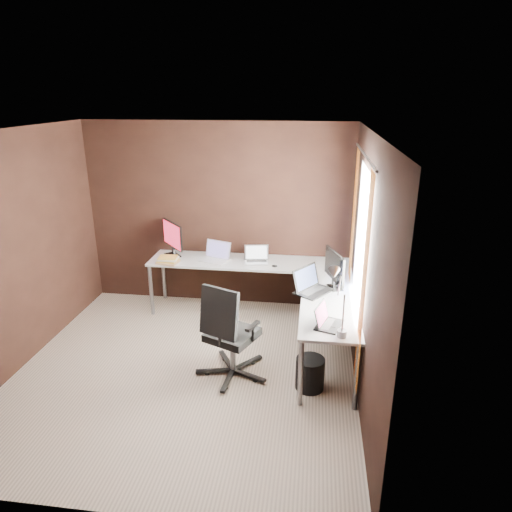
{
  "coord_description": "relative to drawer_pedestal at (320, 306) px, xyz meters",
  "views": [
    {
      "loc": [
        1.3,
        -4.08,
        2.84
      ],
      "look_at": [
        0.64,
        0.95,
        1.01
      ],
      "focal_mm": 32.0,
      "sensor_mm": 36.0,
      "label": 1
    }
  ],
  "objects": [
    {
      "name": "room",
      "position": [
        -1.09,
        -1.08,
        0.98
      ],
      "size": [
        3.6,
        3.6,
        2.5
      ],
      "color": "beige",
      "rests_on": "ground"
    },
    {
      "name": "desk",
      "position": [
        -0.59,
        -0.11,
        0.38
      ],
      "size": [
        2.65,
        2.25,
        0.73
      ],
      "color": "silver",
      "rests_on": "ground"
    },
    {
      "name": "drawer_pedestal",
      "position": [
        0.0,
        0.0,
        0.0
      ],
      "size": [
        0.42,
        0.5,
        0.6
      ],
      "primitive_type": "cube",
      "color": "silver",
      "rests_on": "ground"
    },
    {
      "name": "monitor_left",
      "position": [
        -2.01,
        0.44,
        0.69
      ],
      "size": [
        0.38,
        0.42,
        0.47
      ],
      "rotation": [
        0.0,
        0.0,
        -0.85
      ],
      "color": "black",
      "rests_on": "desk"
    },
    {
      "name": "monitor_right",
      "position": [
        0.13,
        -0.4,
        0.68
      ],
      "size": [
        0.21,
        0.51,
        0.44
      ],
      "rotation": [
        0.0,
        0.0,
        1.91
      ],
      "color": "black",
      "rests_on": "desk"
    },
    {
      "name": "laptop_white",
      "position": [
        -1.4,
        0.34,
        0.48
      ],
      "size": [
        0.43,
        0.37,
        0.24
      ],
      "rotation": [
        0.0,
        0.0,
        -0.35
      ],
      "color": "silver",
      "rests_on": "desk"
    },
    {
      "name": "laptop_silver",
      "position": [
        -0.86,
        0.34,
        0.48
      ],
      "size": [
        0.35,
        0.27,
        0.21
      ],
      "rotation": [
        0.0,
        0.0,
        0.15
      ],
      "color": "silver",
      "rests_on": "desk"
    },
    {
      "name": "laptop_black_big",
      "position": [
        -0.13,
        -0.51,
        0.49
      ],
      "size": [
        0.48,
        0.51,
        0.27
      ],
      "rotation": [
        0.0,
        0.0,
        0.95
      ],
      "color": "black",
      "rests_on": "desk"
    },
    {
      "name": "laptop_black_small",
      "position": [
        0.03,
        -1.29,
        0.48
      ],
      "size": [
        0.3,
        0.36,
        0.21
      ],
      "rotation": [
        0.0,
        0.0,
        1.26
      ],
      "color": "black",
      "rests_on": "desk"
    },
    {
      "name": "book_stack",
      "position": [
        -2.0,
        0.15,
        0.47
      ],
      "size": [
        0.29,
        0.25,
        0.08
      ],
      "rotation": [
        0.0,
        0.0,
        -0.04
      ],
      "color": "tan",
      "rests_on": "desk"
    },
    {
      "name": "mouse_left",
      "position": [
        -1.94,
        0.17,
        0.45
      ],
      "size": [
        0.1,
        0.08,
        0.03
      ],
      "primitive_type": "ellipsoid",
      "rotation": [
        0.0,
        0.0,
        -0.32
      ],
      "color": "black",
      "rests_on": "desk"
    },
    {
      "name": "mouse_corner",
      "position": [
        -0.6,
        0.18,
        0.44
      ],
      "size": [
        0.07,
        0.05,
        0.03
      ],
      "primitive_type": "ellipsoid",
      "rotation": [
        0.0,
        0.0,
        0.0
      ],
      "color": "black",
      "rests_on": "desk"
    },
    {
      "name": "desk_lamp",
      "position": [
        0.1,
        -1.43,
        0.84
      ],
      "size": [
        0.2,
        0.24,
        0.65
      ],
      "rotation": [
        0.0,
        0.0,
        -0.03
      ],
      "color": "slate",
      "rests_on": "desk"
    },
    {
      "name": "office_chair",
      "position": [
        -0.93,
        -1.17,
        0.01
      ],
      "size": [
        0.6,
        0.64,
        1.06
      ],
      "rotation": [
        0.0,
        0.0,
        -0.41
      ],
      "color": "black",
      "rests_on": "ground"
    },
    {
      "name": "wastebasket",
      "position": [
        -0.1,
        -1.28,
        -0.13
      ],
      "size": [
        0.36,
        0.36,
        0.34
      ],
      "primitive_type": "cylinder",
      "rotation": [
        0.0,
        0.0,
        0.28
      ],
      "color": "black",
      "rests_on": "ground"
    }
  ]
}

